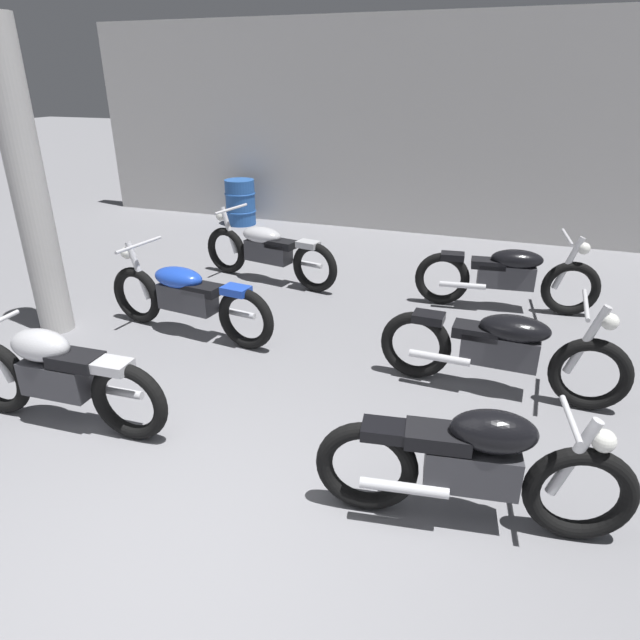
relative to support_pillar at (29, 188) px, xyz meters
The scene contains 10 objects.
ground_plane 4.31m from the support_pillar, 37.85° to the right, with size 60.00×60.00×0.00m, color gray.
back_wall 6.49m from the support_pillar, 60.82° to the left, with size 13.22×0.24×3.60m, color #BCBAB7.
support_pillar is the anchor object (origin of this frame).
motorcycle_left_row_0 2.37m from the support_pillar, 44.82° to the right, with size 1.97×0.48×0.88m.
motorcycle_left_row_1 1.93m from the support_pillar, 14.81° to the left, with size 2.17×0.68×0.97m.
motorcycle_left_row_2 3.01m from the support_pillar, 54.81° to the left, with size 2.15×0.71×0.97m.
motorcycle_right_row_0 5.09m from the support_pillar, 17.12° to the right, with size 1.96×0.58×0.88m.
motorcycle_right_row_1 4.95m from the support_pillar, ahead, with size 2.17×0.68×0.97m.
motorcycle_right_row_2 5.42m from the support_pillar, 26.17° to the left, with size 2.17×0.68×0.97m.
oil_drum 5.19m from the support_pillar, 92.99° to the left, with size 0.59×0.59×0.85m.
Camera 1 is at (1.62, -1.91, 2.66)m, focal length 30.96 mm.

